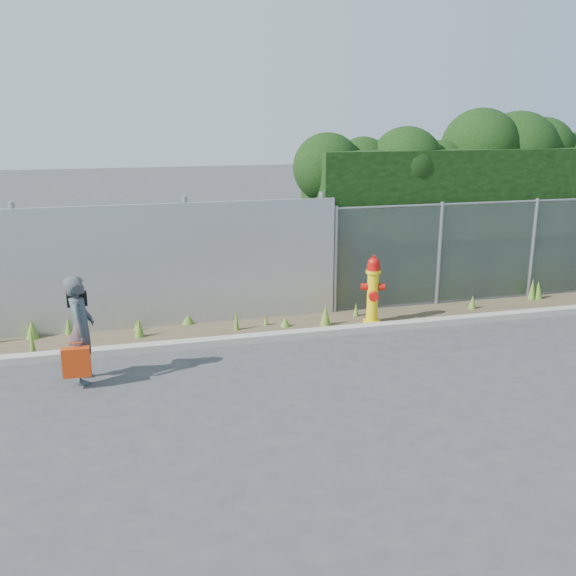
{
  "coord_description": "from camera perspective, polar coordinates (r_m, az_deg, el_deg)",
  "views": [
    {
      "loc": [
        -2.85,
        -8.1,
        3.66
      ],
      "look_at": [
        -0.3,
        1.4,
        1.0
      ],
      "focal_mm": 40.0,
      "sensor_mm": 36.0,
      "label": 1
    }
  ],
  "objects": [
    {
      "name": "chainlink_fence",
      "position": [
        13.43,
        17.26,
        3.16
      ],
      "size": [
        6.5,
        0.07,
        2.05
      ],
      "color": "gray",
      "rests_on": "ground"
    },
    {
      "name": "ground",
      "position": [
        9.33,
        4.05,
        -8.0
      ],
      "size": [
        80.0,
        80.0,
        0.0
      ],
      "primitive_type": "plane",
      "color": "#373739",
      "rests_on": "ground"
    },
    {
      "name": "black_shoulder_bag",
      "position": [
        9.39,
        -18.26,
        -0.93
      ],
      "size": [
        0.27,
        0.11,
        0.2
      ],
      "rotation": [
        0.0,
        0.0,
        0.09
      ],
      "color": "black"
    },
    {
      "name": "woman",
      "position": [
        9.41,
        -17.94,
        -3.52
      ],
      "size": [
        0.42,
        0.59,
        1.54
      ],
      "primitive_type": "imported",
      "rotation": [
        0.0,
        0.0,
        1.48
      ],
      "color": "#106568",
      "rests_on": "ground"
    },
    {
      "name": "hedge",
      "position": [
        14.35,
        16.6,
        8.03
      ],
      "size": [
        7.67,
        1.93,
        3.81
      ],
      "color": "black",
      "rests_on": "ground"
    },
    {
      "name": "red_tote_bag",
      "position": [
        9.28,
        -18.3,
        -6.28
      ],
      "size": [
        0.37,
        0.14,
        0.49
      ],
      "rotation": [
        0.0,
        0.0,
        -0.01
      ],
      "color": "red"
    },
    {
      "name": "curb",
      "position": [
        10.91,
        0.98,
        -4.13
      ],
      "size": [
        16.0,
        0.22,
        0.12
      ],
      "primitive_type": "cube",
      "color": "gray",
      "rests_on": "ground"
    },
    {
      "name": "fire_hydrant",
      "position": [
        11.57,
        7.55,
        -0.27
      ],
      "size": [
        0.42,
        0.38,
        1.26
      ],
      "rotation": [
        0.0,
        0.0,
        -0.29
      ],
      "color": "yellow",
      "rests_on": "ground"
    },
    {
      "name": "weed_strip",
      "position": [
        11.52,
        -0.08,
        -2.9
      ],
      "size": [
        16.0,
        1.32,
        0.54
      ],
      "color": "#493B29",
      "rests_on": "ground"
    },
    {
      "name": "corrugated_fence",
      "position": [
        11.4,
        -16.63,
        1.53
      ],
      "size": [
        8.5,
        0.21,
        2.3
      ],
      "color": "#A3A6AA",
      "rests_on": "ground"
    }
  ]
}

